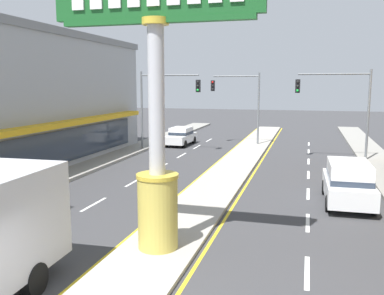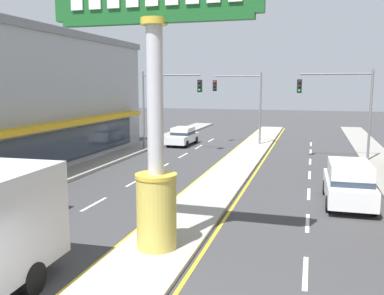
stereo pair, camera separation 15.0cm
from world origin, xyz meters
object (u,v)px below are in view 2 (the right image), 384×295
Objects in this scene: district_sign at (155,118)px; sedan_near_right_lane at (183,136)px; sedan_near_left_lane at (12,203)px; suv_mid_left_lane at (349,182)px; traffic_light_median_far at (243,96)px; traffic_light_left_side at (164,97)px; traffic_light_right_side at (343,99)px.

district_sign is 23.56m from sedan_near_right_lane.
sedan_near_left_lane is (-6.19, 1.00, -3.44)m from district_sign.
suv_mid_left_lane is at bearing 49.38° from district_sign.
traffic_light_median_far reaches higher than sedan_near_right_lane.
sedan_near_right_lane is at bearing -162.83° from traffic_light_median_far.
traffic_light_left_side is at bearing -94.37° from sedan_near_right_lane.
sedan_near_right_lane is 19.64m from suv_mid_left_lane.
suv_mid_left_lane is at bearing -42.27° from traffic_light_left_side.
district_sign is at bearing -9.15° from sedan_near_left_lane.
district_sign reaches higher than sedan_near_right_lane.
sedan_near_right_lane is at bearing 129.02° from suv_mid_left_lane.
suv_mid_left_lane is at bearing 26.68° from sedan_near_left_lane.
traffic_light_median_far is at bearing 17.17° from sedan_near_right_lane.
sedan_near_left_lane is at bearing -90.01° from sedan_near_right_lane.
district_sign reaches higher than suv_mid_left_lane.
traffic_light_left_side is at bearing -134.74° from traffic_light_median_far.
traffic_light_right_side is (6.47, 18.02, 0.02)m from district_sign.
traffic_light_right_side is 1.34× the size of suv_mid_left_lane.
traffic_light_left_side reaches higher than sedan_near_left_lane.
sedan_near_left_lane is 0.94× the size of suv_mid_left_lane.
traffic_light_right_side is 1.43× the size of sedan_near_left_lane.
suv_mid_left_lane is (-0.28, -10.80, -3.26)m from traffic_light_right_side.
traffic_light_right_side is 13.85m from sedan_near_right_lane.
district_sign is at bearing -130.62° from suv_mid_left_lane.
sedan_near_left_lane is at bearing -153.32° from suv_mid_left_lane.
traffic_light_left_side is 12.96m from traffic_light_right_side.
sedan_near_right_lane is 0.94× the size of suv_mid_left_lane.
traffic_light_median_far is at bearing 142.13° from traffic_light_right_side.
suv_mid_left_lane is (7.41, -16.79, -3.21)m from traffic_light_median_far.
traffic_light_left_side is 1.43× the size of sedan_near_right_lane.
traffic_light_median_far is 6.20m from sedan_near_right_lane.
traffic_light_right_side and traffic_light_median_far have the same top height.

